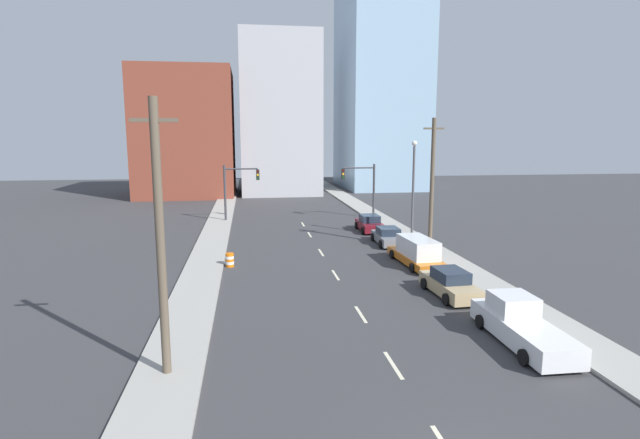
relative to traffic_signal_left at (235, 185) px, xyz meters
name	(u,v)px	position (x,y,z in m)	size (l,w,h in m)	color
sidewalk_left	(222,213)	(-1.72, 5.45, -3.71)	(2.57, 95.91, 0.16)	#9E9B93
sidewalk_right	(365,210)	(15.30, 5.45, -3.71)	(2.57, 95.91, 0.16)	#9E9B93
lane_stripe_at_7m	(393,365)	(6.79, -35.12, -3.79)	(0.16, 2.40, 0.01)	beige
lane_stripe_at_13m	(361,314)	(6.79, -29.44, -3.79)	(0.16, 2.40, 0.01)	beige
lane_stripe_at_20m	(336,275)	(6.79, -22.16, -3.79)	(0.16, 2.40, 0.01)	beige
lane_stripe_at_27m	(321,252)	(6.79, -15.75, -3.79)	(0.16, 2.40, 0.01)	beige
lane_stripe_at_34m	(310,235)	(6.79, -8.53, -3.79)	(0.16, 2.40, 0.01)	beige
lane_stripe_at_40m	(303,224)	(6.79, -2.95, -3.79)	(0.16, 2.40, 0.01)	beige
building_brick_left	(187,133)	(-7.73, 26.24, 5.57)	(14.00, 16.00, 18.72)	brown
building_office_center	(278,117)	(6.42, 30.24, 8.29)	(12.00, 20.00, 24.17)	#A8A8AD
building_glass_right	(380,79)	(24.50, 34.24, 15.06)	(13.00, 20.00, 37.71)	#8CADC6
traffic_signal_left	(235,185)	(0.00, 0.00, 0.00)	(3.73, 0.35, 5.91)	#38383D
traffic_signal_right	(364,184)	(13.86, 0.00, 0.00)	(3.73, 0.35, 5.91)	#38383D
utility_pole_left_near	(160,239)	(-1.75, -34.81, 1.39)	(1.60, 0.32, 10.11)	brown
utility_pole_right_mid	(432,184)	(15.37, -16.09, 1.43)	(1.60, 0.32, 10.20)	brown
traffic_barrel	(230,260)	(0.01, -19.08, -3.32)	(0.56, 0.56, 0.95)	orange
street_lamp	(413,183)	(15.27, -11.99, 1.11)	(0.44, 0.44, 8.47)	#4C4C51
pickup_truck_white	(521,325)	(12.82, -33.78, -3.02)	(2.28, 6.18, 1.90)	silver
sedan_tan	(450,284)	(12.37, -27.24, -3.11)	(2.19, 4.83, 1.51)	tan
box_truck_orange	(417,252)	(12.80, -20.40, -2.88)	(2.51, 6.40, 1.92)	orange
sedan_gray	(388,236)	(12.72, -13.49, -3.15)	(2.23, 4.73, 1.41)	slate
sedan_maroon	(370,224)	(12.62, -7.56, -3.10)	(2.20, 4.61, 1.54)	maroon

